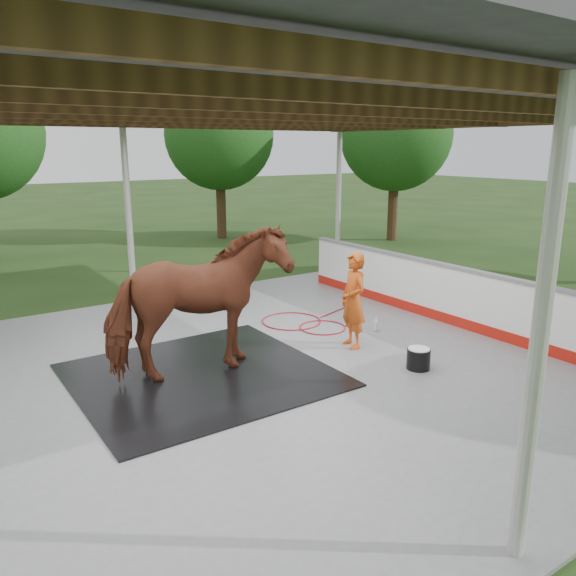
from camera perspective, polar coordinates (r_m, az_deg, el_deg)
ground at (r=8.68m, az=-4.80°, el=-8.90°), size 100.00×100.00×0.00m
concrete_slab at (r=8.67m, az=-4.80°, el=-8.75°), size 12.00×10.00×0.05m
pavilion_structure at (r=8.01m, az=-5.41°, el=18.20°), size 12.60×10.60×4.05m
dasher_board at (r=11.34m, az=15.77°, el=-0.67°), size 0.16×8.00×1.15m
tree_belt at (r=8.93m, az=-6.55°, el=16.61°), size 28.00×28.00×5.80m
rubber_mat at (r=8.63m, az=-8.80°, el=-8.72°), size 3.60×3.37×0.03m
horse at (r=8.26m, az=-9.09°, el=-1.53°), size 2.71×1.40×2.22m
handler at (r=9.54m, az=6.65°, el=-1.27°), size 0.51×0.67×1.64m
wash_bucket at (r=8.96m, az=13.11°, el=-6.97°), size 0.36×0.36×0.33m
soap_bottle_a at (r=10.60m, az=8.90°, el=-3.62°), size 0.12×0.12×0.27m
soap_bottle_b at (r=9.27m, az=13.09°, el=-6.73°), size 0.11×0.11×0.19m
hose_coil at (r=10.93m, az=1.55°, el=-3.57°), size 2.49×1.70×0.02m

